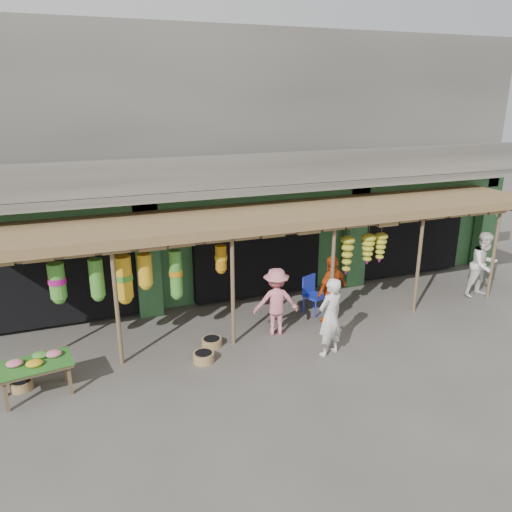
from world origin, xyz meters
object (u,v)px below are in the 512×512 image
object	(u,v)px
flower_table	(35,365)
person_front	(330,317)
person_right	(484,265)
person_vendor	(332,290)
person_shopper	(276,302)
blue_chair	(312,292)

from	to	relation	value
flower_table	person_front	size ratio (longest dim) A/B	0.80
person_right	person_vendor	distance (m)	4.77
person_right	person_shopper	distance (m)	6.29
blue_chair	person_front	world-z (taller)	person_front
person_vendor	person_front	bearing A→B (deg)	36.89
person_front	person_vendor	size ratio (longest dim) A/B	1.02
person_right	person_vendor	size ratio (longest dim) A/B	1.07
person_front	person_vendor	world-z (taller)	person_front
person_vendor	person_right	bearing A→B (deg)	157.05
person_front	person_vendor	distance (m)	1.64
person_shopper	person_front	bearing A→B (deg)	130.04
blue_chair	person_right	size ratio (longest dim) A/B	0.53
person_right	flower_table	bearing A→B (deg)	-179.97
person_vendor	blue_chair	bearing A→B (deg)	-99.48
person_front	person_right	distance (m)	5.77
person_front	person_right	bearing A→B (deg)	176.72
person_front	person_right	size ratio (longest dim) A/B	0.95
person_shopper	person_right	bearing A→B (deg)	-167.08
blue_chair	person_shopper	size ratio (longest dim) A/B	0.60
flower_table	person_shopper	bearing A→B (deg)	-0.69
person_vendor	flower_table	bearing A→B (deg)	-15.82
person_front	person_right	world-z (taller)	person_right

